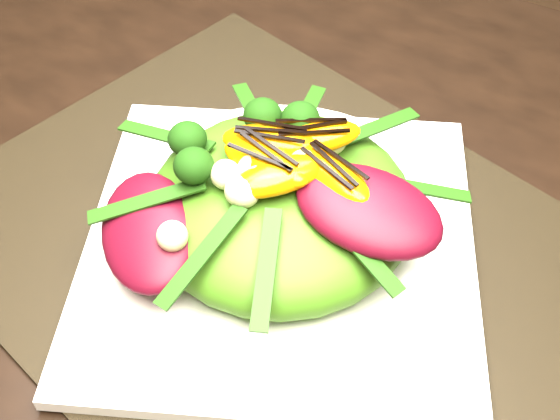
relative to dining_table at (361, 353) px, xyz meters
The scene contains 10 objects.
dining_table is the anchor object (origin of this frame).
placemat 0.09m from the dining_table, 157.36° to the left, with size 0.49×0.37×0.00m, color black.
plate_base 0.10m from the dining_table, 157.36° to the left, with size 0.28×0.28×0.01m, color white.
salad_bowl 0.10m from the dining_table, 157.36° to the left, with size 0.26×0.26×0.02m, color silver.
lettuce_mound 0.12m from the dining_table, 157.36° to the left, with size 0.18×0.18×0.06m, color #3F6D14.
radicchio_leaf 0.11m from the dining_table, 120.24° to the left, with size 0.10×0.06×0.02m, color #3E0612.
orange_segment 0.16m from the dining_table, 146.96° to the left, with size 0.07×0.03×0.02m, color orange.
broccoli_floret 0.20m from the dining_table, 160.59° to the left, with size 0.04×0.04×0.04m, color black.
macadamia_nut 0.13m from the dining_table, behind, with size 0.02×0.02×0.02m, color beige.
balsamic_drizzle 0.16m from the dining_table, 146.96° to the left, with size 0.05×0.00×0.00m, color black.
Camera 1 is at (0.08, -0.26, 1.19)m, focal length 48.00 mm.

